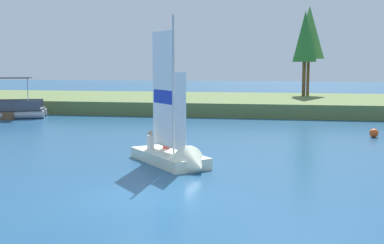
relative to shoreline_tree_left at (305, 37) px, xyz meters
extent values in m
plane|color=navy|center=(-5.90, -31.17, -6.29)|extent=(200.00, 200.00, 0.00)
cube|color=#5B703D|center=(-5.90, -2.25, -5.76)|extent=(80.00, 14.53, 1.04)
cylinder|color=brown|center=(0.00, 0.00, -3.71)|extent=(0.32, 0.32, 3.06)
cone|color=#286B2D|center=(0.00, 0.00, 0.06)|extent=(2.10, 2.10, 4.47)
cylinder|color=brown|center=(0.45, 1.69, -3.56)|extent=(0.28, 0.28, 3.36)
cone|color=#47893D|center=(0.45, 1.69, 0.51)|extent=(2.83, 2.83, 4.78)
cube|color=brown|center=(-21.50, -11.16, -6.03)|extent=(1.61, 4.28, 0.51)
cube|color=silver|center=(-6.40, -26.06, -6.07)|extent=(3.75, 3.98, 0.43)
cone|color=silver|center=(-5.12, -27.53, -6.07)|extent=(1.71, 1.67, 1.41)
cylinder|color=#B7B7BC|center=(-6.15, -26.35, -3.20)|extent=(0.08, 0.08, 5.32)
cube|color=white|center=(-6.72, -25.70, -3.35)|extent=(1.17, 1.33, 4.52)
cube|color=#1E33B2|center=(-6.72, -25.70, -3.68)|extent=(1.06, 1.20, 0.54)
cube|color=white|center=(-5.80, -26.75, -4.17)|extent=(0.58, 0.66, 2.98)
cylinder|color=#B7B7BC|center=(-6.72, -25.70, -5.64)|extent=(1.19, 1.35, 0.06)
cube|color=silver|center=(-7.29, -25.57, -5.57)|extent=(0.33, 0.34, 0.58)
sphere|color=tan|center=(-7.29, -25.57, -5.17)|extent=(0.20, 0.20, 0.20)
cube|color=red|center=(-6.71, -25.18, -5.57)|extent=(0.33, 0.34, 0.59)
sphere|color=tan|center=(-6.71, -25.18, -5.16)|extent=(0.20, 0.20, 0.20)
cylinder|color=#B2B2B7|center=(-22.22, -11.61, -5.99)|extent=(5.77, 2.67, 0.60)
cylinder|color=#B2B2B7|center=(-21.67, -13.08, -5.99)|extent=(5.77, 2.67, 0.60)
cube|color=#474C56|center=(-21.94, -12.34, -5.64)|extent=(6.11, 4.05, 0.10)
cube|color=#474C56|center=(-22.29, -11.42, -5.29)|extent=(5.15, 2.03, 0.60)
cube|color=#474C56|center=(-21.59, -13.27, -5.29)|extent=(5.15, 2.03, 0.60)
cylinder|color=#B2B2B7|center=(-20.28, -11.71, -4.49)|extent=(0.06, 0.06, 2.19)
cube|color=#333842|center=(-21.94, -12.34, -3.36)|extent=(4.47, 3.26, 0.08)
sphere|color=#E54C19|center=(2.90, -17.49, -6.05)|extent=(0.47, 0.47, 0.47)
camera|label=1|loc=(-2.16, -44.52, -2.39)|focal=45.39mm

